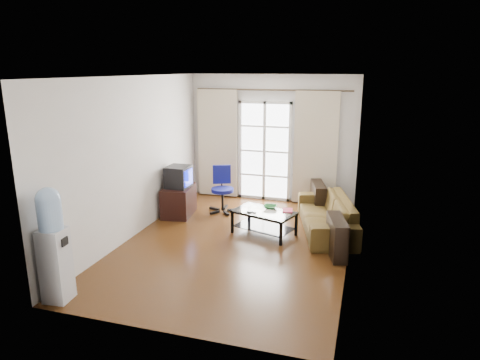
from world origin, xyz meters
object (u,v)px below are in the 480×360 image
(crt_tv, at_px, (178,177))
(sofa, at_px, (326,214))
(tv_stand, at_px, (179,201))
(task_chair, at_px, (222,198))
(water_cooler, at_px, (53,243))
(coffee_table, at_px, (264,219))

(crt_tv, bearing_deg, sofa, 0.82)
(tv_stand, height_order, task_chair, task_chair)
(task_chair, relative_size, water_cooler, 0.63)
(coffee_table, bearing_deg, water_cooler, -124.12)
(coffee_table, relative_size, crt_tv, 2.49)
(coffee_table, relative_size, task_chair, 1.27)
(coffee_table, xyz_separation_m, tv_stand, (-1.85, 0.51, 0.02))
(sofa, distance_m, water_cooler, 4.51)
(tv_stand, bearing_deg, task_chair, 23.37)
(sofa, xyz_separation_m, water_cooler, (-2.96, -3.37, 0.47))
(tv_stand, height_order, water_cooler, water_cooler)
(task_chair, bearing_deg, sofa, -34.17)
(crt_tv, distance_m, task_chair, 1.02)
(sofa, relative_size, coffee_table, 1.87)
(sofa, relative_size, water_cooler, 1.49)
(coffee_table, distance_m, task_chair, 1.46)
(tv_stand, xyz_separation_m, crt_tv, (0.00, -0.02, 0.50))
(tv_stand, relative_size, task_chair, 0.85)
(coffee_table, distance_m, water_cooler, 3.50)
(coffee_table, relative_size, tv_stand, 1.50)
(coffee_table, bearing_deg, tv_stand, 164.57)
(tv_stand, bearing_deg, water_cooler, -99.38)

